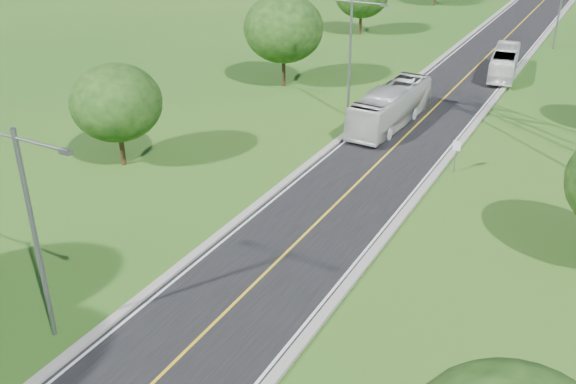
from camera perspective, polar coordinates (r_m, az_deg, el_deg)
name	(u,v)px	position (r m, az deg, el deg)	size (l,w,h in m)	color
ground	(462,81)	(67.64, 15.24, 9.52)	(260.00, 260.00, 0.00)	#205618
road	(477,66)	(73.28, 16.45, 10.68)	(8.00, 150.00, 0.06)	black
curb_left	(439,60)	(74.21, 13.23, 11.31)	(0.50, 150.00, 0.22)	gray
curb_right	(518,71)	(72.54, 19.75, 10.11)	(0.50, 150.00, 0.22)	gray
speed_limit_sign	(456,151)	(45.72, 14.73, 3.54)	(0.55, 0.09, 2.40)	slate
streetlight_near_left	(32,220)	(28.62, -21.83, -2.30)	(5.90, 0.25, 10.00)	slate
streetlight_mid_left	(350,47)	(54.04, 5.56, 12.68)	(5.90, 0.25, 10.00)	slate
tree_lb	(116,103)	(45.93, -15.02, 7.68)	(6.30, 6.30, 7.33)	black
tree_lc	(284,28)	(62.34, -0.40, 14.33)	(7.56, 7.56, 8.79)	black
bus_outbound	(504,63)	(69.93, 18.68, 10.85)	(2.34, 9.98, 2.78)	white
bus_inbound	(391,107)	(53.35, 9.12, 7.51)	(2.73, 11.67, 3.25)	silver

